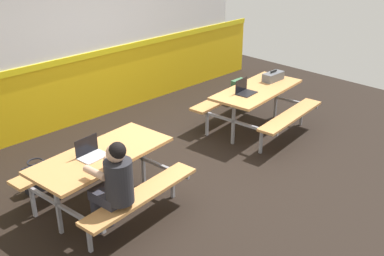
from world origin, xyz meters
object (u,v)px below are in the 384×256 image
object	(u,v)px
tote_bag_bright	(38,177)
laptop_silver	(91,153)
picnic_table_right	(257,98)
picnic_table_left	(103,166)
backpack_dark	(239,91)
laptop_dark	(245,90)
toolbox_grey	(273,76)
student_nearer	(114,183)

from	to	relation	value
tote_bag_bright	laptop_silver	bearing A→B (deg)	-72.75
picnic_table_right	tote_bag_bright	world-z (taller)	picnic_table_right
picnic_table_left	laptop_silver	size ratio (longest dim) A/B	5.19
backpack_dark	laptop_dark	bearing A→B (deg)	-137.60
picnic_table_left	backpack_dark	xyz separation A→B (m)	(3.90, 1.14, -0.36)
laptop_dark	tote_bag_bright	bearing A→B (deg)	165.45
picnic_table_right	toolbox_grey	xyz separation A→B (m)	(0.50, 0.06, 0.24)
tote_bag_bright	laptop_dark	bearing A→B (deg)	-14.55
backpack_dark	tote_bag_bright	size ratio (longest dim) A/B	1.02
laptop_silver	student_nearer	bearing A→B (deg)	-101.40
picnic_table_right	toolbox_grey	size ratio (longest dim) A/B	4.44
laptop_silver	toolbox_grey	bearing A→B (deg)	2.09
student_nearer	laptop_silver	bearing A→B (deg)	78.60
laptop_dark	student_nearer	bearing A→B (deg)	-167.06
laptop_silver	backpack_dark	xyz separation A→B (m)	(4.02, 1.11, -0.57)
laptop_silver	laptop_dark	bearing A→B (deg)	1.58
laptop_silver	toolbox_grey	distance (m)	3.71
picnic_table_left	student_nearer	xyz separation A→B (m)	(-0.25, -0.59, 0.13)
picnic_table_right	student_nearer	distance (m)	3.41
picnic_table_left	laptop_dark	size ratio (longest dim) A/B	5.19
laptop_silver	picnic_table_left	bearing A→B (deg)	-10.72
laptop_silver	tote_bag_bright	bearing A→B (deg)	107.25
laptop_silver	backpack_dark	distance (m)	4.21
picnic_table_left	student_nearer	bearing A→B (deg)	-112.84
laptop_silver	toolbox_grey	size ratio (longest dim) A/B	0.86
picnic_table_left	student_nearer	world-z (taller)	student_nearer
laptop_silver	laptop_dark	world-z (taller)	same
student_nearer	toolbox_grey	bearing A→B (deg)	11.03
picnic_table_left	tote_bag_bright	distance (m)	1.08
picnic_table_left	tote_bag_bright	world-z (taller)	picnic_table_left
laptop_silver	tote_bag_bright	size ratio (longest dim) A/B	0.80
laptop_silver	tote_bag_bright	distance (m)	1.12
tote_bag_bright	toolbox_grey	bearing A→B (deg)	-10.87
student_nearer	laptop_dark	world-z (taller)	student_nearer
student_nearer	laptop_dark	xyz separation A→B (m)	(3.01, 0.69, 0.08)
student_nearer	backpack_dark	distance (m)	4.52
picnic_table_left	laptop_dark	xyz separation A→B (m)	(2.76, 0.10, 0.21)
toolbox_grey	laptop_dark	bearing A→B (deg)	-176.14
picnic_table_right	student_nearer	xyz separation A→B (m)	(-3.34, -0.69, 0.13)
laptop_silver	tote_bag_bright	xyz separation A→B (m)	(-0.28, 0.90, -0.59)
laptop_dark	toolbox_grey	size ratio (longest dim) A/B	0.86
backpack_dark	picnic_table_right	bearing A→B (deg)	-127.95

